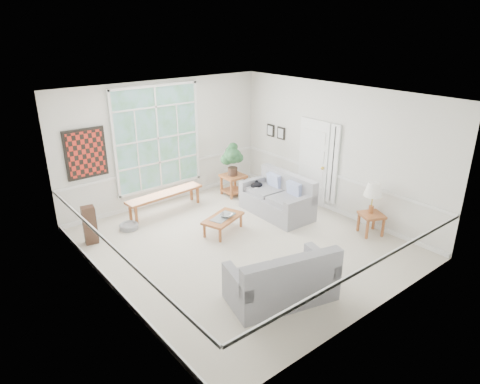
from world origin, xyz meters
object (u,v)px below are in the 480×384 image
Objects in this scene: loveseat_right at (277,195)px; end_table at (233,185)px; side_table at (371,224)px; coffee_table at (223,225)px; loveseat_front at (281,274)px.

loveseat_right is 1.59m from end_table.
coffee_table is at bearing 139.54° from side_table.
loveseat_front reaches higher than end_table.
loveseat_right is at bearing 112.99° from side_table.
end_table is at bearing 94.07° from loveseat_right.
end_table reaches higher than side_table.
loveseat_front is (-2.24, -2.47, -0.01)m from loveseat_right.
loveseat_right is 3.33m from loveseat_front.
side_table is (0.85, -2.02, -0.24)m from loveseat_right.
loveseat_right is at bearing -21.11° from coffee_table.
loveseat_right is 1.02× the size of loveseat_front.
side_table is at bearing -60.37° from coffee_table.
loveseat_front is 3.13m from side_table.
side_table is at bearing -64.97° from loveseat_right.
loveseat_right is at bearing -87.98° from end_table.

